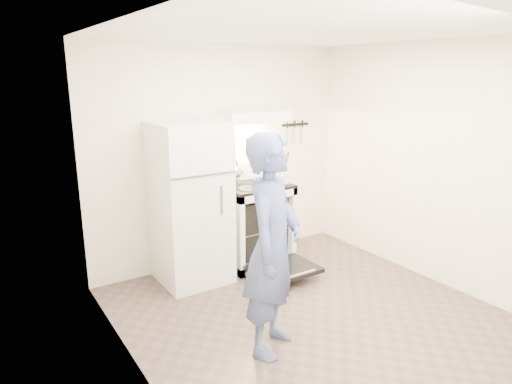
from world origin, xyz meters
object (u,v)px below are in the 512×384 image
Objects in this scene: refrigerator at (190,204)px; person at (272,246)px; tea_kettle at (233,172)px; stove_body at (254,225)px; dutch_oven at (277,214)px.

refrigerator is 0.97× the size of person.
person is (-0.64, -1.70, -0.21)m from tea_kettle.
refrigerator is 1.52m from person.
stove_body is 0.67m from tea_kettle.
stove_body is 1.80m from person.
refrigerator is 1.19m from dutch_oven.
stove_body is at bearing 1.77° from refrigerator.
stove_body is 1.38m from dutch_oven.
refrigerator is at bearing 104.41° from dutch_oven.
stove_body is 3.32× the size of tea_kettle.
person is 5.20× the size of dutch_oven.
refrigerator is at bearing -164.45° from tea_kettle.
stove_body is at bearing -38.20° from tea_kettle.
dutch_oven is (-0.52, -1.17, 0.52)m from stove_body.
refrigerator is 6.13× the size of tea_kettle.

